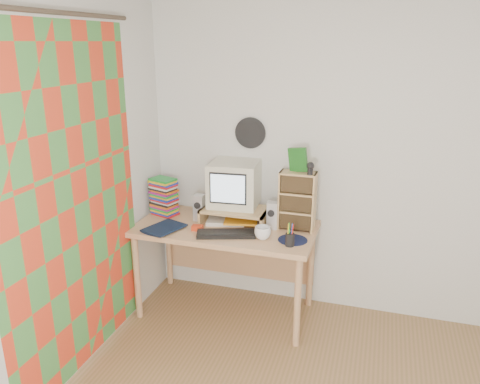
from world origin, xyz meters
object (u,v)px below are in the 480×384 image
Objects in this scene: dvd_stack at (164,198)px; diary at (154,223)px; crt_monitor at (233,185)px; mug at (263,233)px; desk at (228,239)px; keyboard at (226,234)px; cd_rack at (297,201)px.

diary is (0.04, -0.27, -0.11)m from dvd_stack.
crt_monitor is 0.61m from dvd_stack.
crt_monitor is at bearing 136.89° from mug.
mug reaches higher than desk.
keyboard is 0.28m from mug.
mug is 0.45× the size of diary.
desk is 0.29m from keyboard.
diary reaches higher than desk.
cd_rack reaches higher than keyboard.
crt_monitor is 0.52m from cd_rack.
diary is at bearing -178.87° from mug.
crt_monitor is (0.02, 0.09, 0.43)m from desk.
dvd_stack is at bearing 175.86° from desk.
desk is 3.22× the size of keyboard.
keyboard is (0.07, -0.24, 0.15)m from desk.
desk is at bearing 43.37° from diary.
keyboard is at bearing -5.94° from dvd_stack.
keyboard is at bearing -148.17° from cd_rack.
keyboard is 3.61× the size of mug.
diary is (-0.87, -0.02, -0.02)m from mug.
dvd_stack is (-0.57, 0.04, 0.27)m from desk.
cd_rack is at bearing 34.59° from diary.
mug is at bearing -126.35° from cd_rack.
cd_rack reaches higher than dvd_stack.
desk is at bearing 87.83° from keyboard.
dvd_stack is at bearing -178.90° from cd_rack.
mug is (-0.20, -0.26, -0.18)m from cd_rack.
diary is at bearing -164.65° from cd_rack.
cd_rack is 3.75× the size of mug.
keyboard is 0.59m from diary.
mug is at bearing -13.22° from keyboard.
cd_rack is 0.38m from mug.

